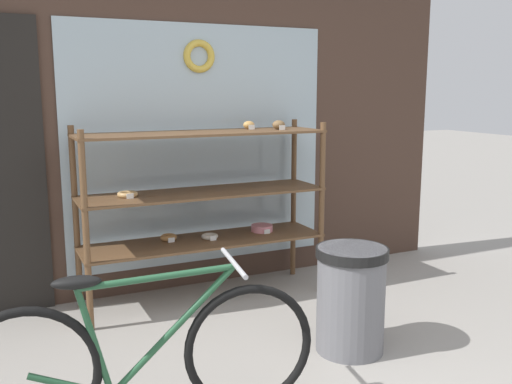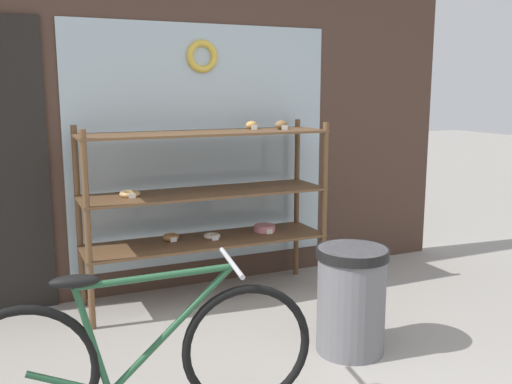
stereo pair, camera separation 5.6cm
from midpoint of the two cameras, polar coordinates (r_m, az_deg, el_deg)
The scene contains 4 objects.
storefront_facade at distance 4.55m, azimuth -8.19°, elevation 10.32°, with size 5.00×0.13×3.31m.
display_case at distance 4.30m, azimuth -4.54°, elevation -0.22°, with size 1.84×0.50×1.36m.
bicycle at distance 2.86m, azimuth -10.94°, elevation -15.74°, with size 1.68×0.46×0.79m.
trash_bin at distance 3.59m, azimuth 9.96°, elevation -10.19°, with size 0.44×0.44×0.66m.
Camera 2 is at (-1.28, -2.13, 1.60)m, focal length 40.00 mm.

